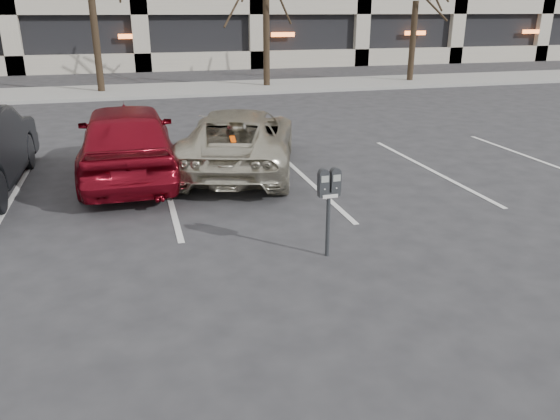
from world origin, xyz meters
name	(u,v)px	position (x,y,z in m)	size (l,w,h in m)	color
ground	(268,227)	(0.00, 0.00, 0.00)	(140.00, 140.00, 0.00)	#28282B
sidewalk	(176,90)	(0.00, 16.00, 0.06)	(80.00, 4.00, 0.12)	gray
stall_lines	(168,190)	(-1.40, 2.30, 0.01)	(16.90, 5.20, 0.00)	silver
parking_meter	(329,191)	(0.54, -1.27, 0.96)	(0.32, 0.14, 1.25)	black
suv_silver	(239,140)	(0.23, 3.36, 0.66)	(3.50, 5.19, 1.33)	beige
car_red	(127,140)	(-2.07, 3.35, 0.79)	(1.87, 4.66, 1.59)	maroon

